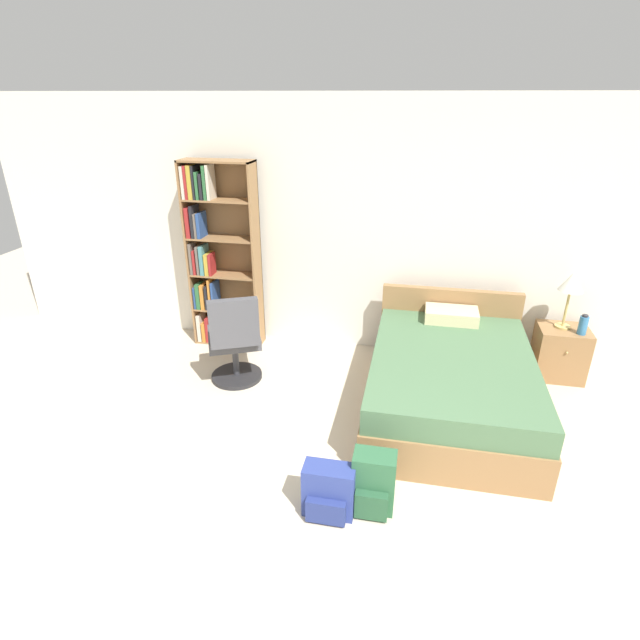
# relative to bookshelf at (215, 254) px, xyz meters

# --- Properties ---
(ground_plane) EXTENTS (14.00, 14.00, 0.00)m
(ground_plane) POSITION_rel_bookshelf_xyz_m (1.95, -3.00, -1.02)
(ground_plane) COLOR beige
(wall_back) EXTENTS (9.00, 0.06, 2.60)m
(wall_back) POSITION_rel_bookshelf_xyz_m (1.95, 0.23, 0.28)
(wall_back) COLOR silver
(wall_back) RESTS_ON ground_plane
(bookshelf) EXTENTS (0.75, 0.26, 1.99)m
(bookshelf) POSITION_rel_bookshelf_xyz_m (0.00, 0.00, 0.00)
(bookshelf) COLOR olive
(bookshelf) RESTS_ON ground_plane
(bed) EXTENTS (1.37, 1.95, 0.81)m
(bed) POSITION_rel_bookshelf_xyz_m (2.48, -0.85, -0.74)
(bed) COLOR olive
(bed) RESTS_ON ground_plane
(office_chair) EXTENTS (0.65, 0.70, 0.95)m
(office_chair) POSITION_rel_bookshelf_xyz_m (0.49, -0.83, -0.58)
(office_chair) COLOR #232326
(office_chair) RESTS_ON ground_plane
(nightstand) EXTENTS (0.46, 0.41, 0.52)m
(nightstand) POSITION_rel_bookshelf_xyz_m (3.56, -0.07, -0.76)
(nightstand) COLOR olive
(nightstand) RESTS_ON ground_plane
(table_lamp) EXTENTS (0.22, 0.22, 0.56)m
(table_lamp) POSITION_rel_bookshelf_xyz_m (3.54, -0.05, -0.06)
(table_lamp) COLOR tan
(table_lamp) RESTS_ON nightstand
(water_bottle) EXTENTS (0.08, 0.08, 0.20)m
(water_bottle) POSITION_rel_bookshelf_xyz_m (3.67, -0.17, -0.41)
(water_bottle) COLOR teal
(water_bottle) RESTS_ON nightstand
(backpack_green) EXTENTS (0.28, 0.24, 0.43)m
(backpack_green) POSITION_rel_bookshelf_xyz_m (1.95, -2.19, -0.82)
(backpack_green) COLOR #2D603D
(backpack_green) RESTS_ON ground_plane
(backpack_blue) EXTENTS (0.34, 0.23, 0.37)m
(backpack_blue) POSITION_rel_bookshelf_xyz_m (1.66, -2.29, -0.85)
(backpack_blue) COLOR navy
(backpack_blue) RESTS_ON ground_plane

